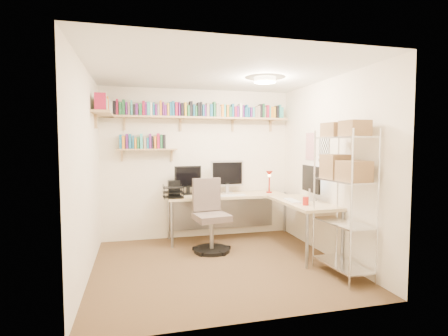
% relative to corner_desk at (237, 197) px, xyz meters
% --- Properties ---
extents(ground, '(3.20, 3.20, 0.00)m').
position_rel_corner_desk_xyz_m(ground, '(-0.53, -0.93, -0.75)').
color(ground, '#49331F').
rests_on(ground, ground).
extents(room_shell, '(3.24, 3.04, 2.52)m').
position_rel_corner_desk_xyz_m(room_shell, '(-0.53, -0.93, 0.80)').
color(room_shell, '#F2E0C5').
rests_on(room_shell, ground).
extents(wall_shelves, '(3.12, 1.09, 0.80)m').
position_rel_corner_desk_xyz_m(wall_shelves, '(-0.93, 0.37, 1.28)').
color(wall_shelves, tan).
rests_on(wall_shelves, ground).
extents(corner_desk, '(2.27, 1.92, 1.31)m').
position_rel_corner_desk_xyz_m(corner_desk, '(0.00, 0.00, 0.00)').
color(corner_desk, beige).
rests_on(corner_desk, ground).
extents(office_chair, '(0.57, 0.57, 1.07)m').
position_rel_corner_desk_xyz_m(office_chair, '(-0.51, -0.29, -0.30)').
color(office_chair, black).
rests_on(office_chair, ground).
extents(wire_rack, '(0.41, 0.78, 1.86)m').
position_rel_corner_desk_xyz_m(wire_rack, '(0.83, -1.65, 0.59)').
color(wire_rack, silver).
rests_on(wire_rack, ground).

